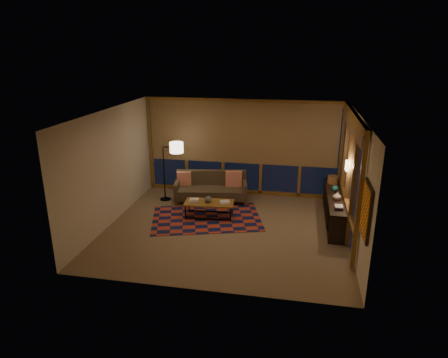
% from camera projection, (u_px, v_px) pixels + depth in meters
% --- Properties ---
extents(floor, '(5.50, 5.00, 0.01)m').
position_uv_depth(floor, '(226.00, 229.00, 9.29)').
color(floor, '#8E7551').
rests_on(floor, ground).
extents(ceiling, '(5.50, 5.00, 0.01)m').
position_uv_depth(ceiling, '(226.00, 113.00, 8.43)').
color(ceiling, beige).
rests_on(ceiling, walls).
extents(walls, '(5.51, 5.01, 2.70)m').
position_uv_depth(walls, '(226.00, 174.00, 8.86)').
color(walls, beige).
rests_on(walls, floor).
extents(window_wall_back, '(5.30, 0.16, 2.60)m').
position_uv_depth(window_wall_back, '(242.00, 148.00, 11.13)').
color(window_wall_back, olive).
rests_on(window_wall_back, walls).
extents(window_wall_right, '(0.16, 3.70, 2.60)m').
position_uv_depth(window_wall_right, '(348.00, 173.00, 8.94)').
color(window_wall_right, olive).
rests_on(window_wall_right, walls).
extents(wall_art, '(0.06, 0.74, 0.94)m').
position_uv_depth(wall_art, '(366.00, 211.00, 6.62)').
color(wall_art, red).
rests_on(wall_art, walls).
extents(wall_sconce, '(0.12, 0.18, 0.22)m').
position_uv_depth(wall_sconce, '(347.00, 166.00, 8.75)').
color(wall_sconce, '#F7E6C7').
rests_on(wall_sconce, walls).
extents(sofa, '(2.03, 1.10, 0.79)m').
position_uv_depth(sofa, '(211.00, 188.00, 10.82)').
color(sofa, '#433928').
rests_on(sofa, floor).
extents(pillow_left, '(0.40, 0.22, 0.38)m').
position_uv_depth(pillow_left, '(184.00, 179.00, 10.93)').
color(pillow_left, red).
rests_on(pillow_left, sofa).
extents(pillow_right, '(0.46, 0.22, 0.45)m').
position_uv_depth(pillow_right, '(234.00, 178.00, 10.87)').
color(pillow_right, red).
rests_on(pillow_right, sofa).
extents(area_rug, '(3.02, 2.43, 0.01)m').
position_uv_depth(area_rug, '(206.00, 218.00, 9.85)').
color(area_rug, '#AD3823').
rests_on(area_rug, floor).
extents(coffee_table, '(1.24, 0.65, 0.40)m').
position_uv_depth(coffee_table, '(209.00, 210.00, 9.87)').
color(coffee_table, olive).
rests_on(coffee_table, floor).
extents(book_stack_a, '(0.26, 0.23, 0.06)m').
position_uv_depth(book_stack_a, '(194.00, 201.00, 9.81)').
color(book_stack_a, silver).
rests_on(book_stack_a, coffee_table).
extents(book_stack_b, '(0.31, 0.28, 0.05)m').
position_uv_depth(book_stack_b, '(225.00, 202.00, 9.75)').
color(book_stack_b, silver).
rests_on(book_stack_b, coffee_table).
extents(ceramic_pot, '(0.18, 0.18, 0.16)m').
position_uv_depth(ceramic_pot, '(208.00, 199.00, 9.76)').
color(ceramic_pot, black).
rests_on(ceramic_pot, coffee_table).
extents(floor_lamp, '(0.55, 0.36, 1.65)m').
position_uv_depth(floor_lamp, '(164.00, 171.00, 10.81)').
color(floor_lamp, black).
rests_on(floor_lamp, floor).
extents(bookshelf, '(0.40, 2.65, 0.66)m').
position_uv_depth(bookshelf, '(334.00, 207.00, 9.67)').
color(bookshelf, black).
rests_on(bookshelf, floor).
extents(basket, '(0.34, 0.34, 0.20)m').
position_uv_depth(basket, '(333.00, 180.00, 10.31)').
color(basket, '#985B31').
rests_on(basket, bookshelf).
extents(teal_bowl, '(0.17, 0.17, 0.15)m').
position_uv_depth(teal_bowl, '(335.00, 188.00, 9.77)').
color(teal_bowl, '#267B74').
rests_on(teal_bowl, bookshelf).
extents(vase, '(0.19, 0.19, 0.19)m').
position_uv_depth(vase, '(337.00, 196.00, 9.20)').
color(vase, '#B7A790').
rests_on(vase, bookshelf).
extents(shelf_book_stack, '(0.20, 0.26, 0.07)m').
position_uv_depth(shelf_book_stack, '(339.00, 207.00, 8.71)').
color(shelf_book_stack, silver).
rests_on(shelf_book_stack, bookshelf).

